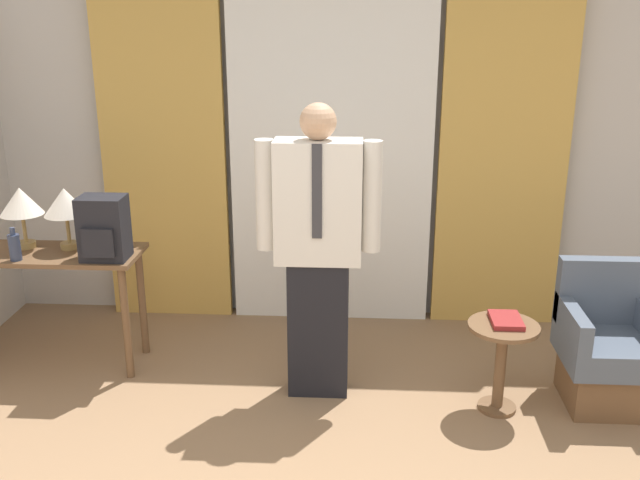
# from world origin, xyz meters

# --- Properties ---
(wall_back) EXTENTS (10.00, 0.06, 2.70)m
(wall_back) POSITION_xyz_m (0.00, 3.06, 1.35)
(wall_back) COLOR beige
(wall_back) RESTS_ON ground_plane
(curtain_sheer_center) EXTENTS (1.46, 0.06, 2.58)m
(curtain_sheer_center) POSITION_xyz_m (0.00, 2.93, 1.29)
(curtain_sheer_center) COLOR white
(curtain_sheer_center) RESTS_ON ground_plane
(curtain_drape_left) EXTENTS (0.91, 0.06, 2.58)m
(curtain_drape_left) POSITION_xyz_m (-1.22, 2.93, 1.29)
(curtain_drape_left) COLOR gold
(curtain_drape_left) RESTS_ON ground_plane
(curtain_drape_right) EXTENTS (0.91, 0.06, 2.58)m
(curtain_drape_right) POSITION_xyz_m (1.22, 2.93, 1.29)
(curtain_drape_right) COLOR gold
(curtain_drape_right) RESTS_ON ground_plane
(desk) EXTENTS (1.23, 0.46, 0.78)m
(desk) POSITION_xyz_m (-1.80, 2.08, 0.65)
(desk) COLOR brown
(desk) RESTS_ON ground_plane
(table_lamp_left) EXTENTS (0.27, 0.27, 0.40)m
(table_lamp_left) POSITION_xyz_m (-1.95, 2.15, 1.08)
(table_lamp_left) COLOR #9E7F47
(table_lamp_left) RESTS_ON desk
(table_lamp_right) EXTENTS (0.27, 0.27, 0.40)m
(table_lamp_right) POSITION_xyz_m (-1.66, 2.15, 1.08)
(table_lamp_right) COLOR #9E7F47
(table_lamp_right) RESTS_ON desk
(bottle_near_edge) EXTENTS (0.07, 0.07, 0.21)m
(bottle_near_edge) POSITION_xyz_m (-1.90, 1.91, 0.87)
(bottle_near_edge) COLOR #2D3851
(bottle_near_edge) RESTS_ON desk
(backpack) EXTENTS (0.28, 0.24, 0.40)m
(backpack) POSITION_xyz_m (-1.36, 1.97, 0.98)
(backpack) COLOR black
(backpack) RESTS_ON desk
(person) EXTENTS (0.72, 0.24, 1.78)m
(person) POSITION_xyz_m (-0.03, 1.81, 0.96)
(person) COLOR black
(person) RESTS_ON ground_plane
(armchair) EXTENTS (0.54, 0.55, 0.84)m
(armchair) POSITION_xyz_m (1.69, 1.78, 0.33)
(armchair) COLOR brown
(armchair) RESTS_ON ground_plane
(side_table) EXTENTS (0.41, 0.41, 0.55)m
(side_table) POSITION_xyz_m (1.04, 1.65, 0.37)
(side_table) COLOR brown
(side_table) RESTS_ON ground_plane
(book) EXTENTS (0.17, 0.24, 0.03)m
(book) POSITION_xyz_m (1.06, 1.68, 0.56)
(book) COLOR maroon
(book) RESTS_ON side_table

